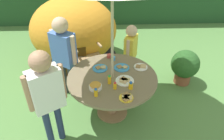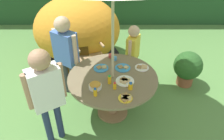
% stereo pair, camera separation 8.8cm
% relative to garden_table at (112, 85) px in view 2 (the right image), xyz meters
% --- Properties ---
extents(ground_plane, '(10.00, 10.00, 0.02)m').
position_rel_garden_table_xyz_m(ground_plane, '(0.00, 0.00, -0.57)').
color(ground_plane, '#548442').
extents(garden_table, '(1.28, 1.28, 0.71)m').
position_rel_garden_table_xyz_m(garden_table, '(0.00, 0.00, 0.00)').
color(garden_table, '#93704C').
rests_on(garden_table, ground_plane).
extents(wooden_chair, '(0.63, 0.63, 1.04)m').
position_rel_garden_table_xyz_m(wooden_chair, '(-0.49, 1.11, 0.02)').
color(wooden_chair, tan).
rests_on(wooden_chair, ground_plane).
extents(dome_tent, '(1.88, 1.88, 1.33)m').
position_rel_garden_table_xyz_m(dome_tent, '(-0.72, 1.66, 0.09)').
color(dome_tent, orange).
rests_on(dome_tent, ground_plane).
extents(potted_plant, '(0.50, 0.50, 0.66)m').
position_rel_garden_table_xyz_m(potted_plant, '(1.33, 0.74, -0.19)').
color(potted_plant, brown).
rests_on(potted_plant, ground_plane).
extents(child_in_yellow_shirt, '(0.26, 0.36, 1.13)m').
position_rel_garden_table_xyz_m(child_in_yellow_shirt, '(0.35, 0.81, 0.15)').
color(child_in_yellow_shirt, '#3F3F47').
rests_on(child_in_yellow_shirt, ground_plane).
extents(child_in_blue_shirt, '(0.42, 0.37, 1.41)m').
position_rel_garden_table_xyz_m(child_in_blue_shirt, '(-0.73, 0.48, 0.33)').
color(child_in_blue_shirt, '#3F3F47').
rests_on(child_in_blue_shirt, ground_plane).
extents(child_in_white_shirt, '(0.42, 0.37, 1.43)m').
position_rel_garden_table_xyz_m(child_in_white_shirt, '(-0.79, -0.49, 0.35)').
color(child_in_white_shirt, navy).
rests_on(child_in_white_shirt, ground_plane).
extents(snack_bowl, '(0.17, 0.17, 0.08)m').
position_rel_garden_table_xyz_m(snack_bowl, '(-0.23, -0.25, 0.18)').
color(snack_bowl, white).
rests_on(snack_bowl, garden_table).
extents(plate_mid_left, '(0.22, 0.22, 0.03)m').
position_rel_garden_table_xyz_m(plate_mid_left, '(-0.17, 0.21, 0.15)').
color(plate_mid_left, '#338CD8').
rests_on(plate_mid_left, garden_table).
extents(plate_front_edge, '(0.18, 0.18, 0.03)m').
position_rel_garden_table_xyz_m(plate_front_edge, '(0.16, -0.46, 0.16)').
color(plate_front_edge, yellow).
rests_on(plate_front_edge, garden_table).
extents(plate_near_left, '(0.23, 0.23, 0.03)m').
position_rel_garden_table_xyz_m(plate_near_left, '(0.15, 0.21, 0.15)').
color(plate_near_left, '#338CD8').
rests_on(plate_near_left, garden_table).
extents(plate_mid_right, '(0.26, 0.26, 0.03)m').
position_rel_garden_table_xyz_m(plate_mid_right, '(0.17, -0.11, 0.15)').
color(plate_mid_right, white).
rests_on(plate_mid_right, garden_table).
extents(plate_far_right, '(0.21, 0.21, 0.03)m').
position_rel_garden_table_xyz_m(plate_far_right, '(0.44, 0.22, 0.15)').
color(plate_far_right, white).
rests_on(plate_far_right, garden_table).
extents(juice_bottle_near_right, '(0.05, 0.05, 0.13)m').
position_rel_garden_table_xyz_m(juice_bottle_near_right, '(-0.04, -0.15, 0.20)').
color(juice_bottle_near_right, yellow).
rests_on(juice_bottle_near_right, garden_table).
extents(juice_bottle_far_left, '(0.05, 0.05, 0.12)m').
position_rel_garden_table_xyz_m(juice_bottle_far_left, '(-0.22, -0.40, 0.20)').
color(juice_bottle_far_left, yellow).
rests_on(juice_bottle_far_left, garden_table).
extents(juice_bottle_center_front, '(0.04, 0.04, 0.10)m').
position_rel_garden_table_xyz_m(juice_bottle_center_front, '(0.03, -0.26, 0.19)').
color(juice_bottle_center_front, yellow).
rests_on(juice_bottle_center_front, garden_table).
extents(juice_bottle_center_back, '(0.06, 0.06, 0.11)m').
position_rel_garden_table_xyz_m(juice_bottle_center_back, '(0.23, -0.27, 0.19)').
color(juice_bottle_center_back, yellow).
rests_on(juice_bottle_center_back, garden_table).
extents(cup_near, '(0.07, 0.07, 0.06)m').
position_rel_garden_table_xyz_m(cup_near, '(-0.03, 0.52, 0.17)').
color(cup_near, '#E04C47').
rests_on(cup_near, garden_table).
extents(cup_far, '(0.07, 0.07, 0.06)m').
position_rel_garden_table_xyz_m(cup_far, '(0.03, 0.44, 0.17)').
color(cup_far, '#4C99D8').
rests_on(cup_far, garden_table).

